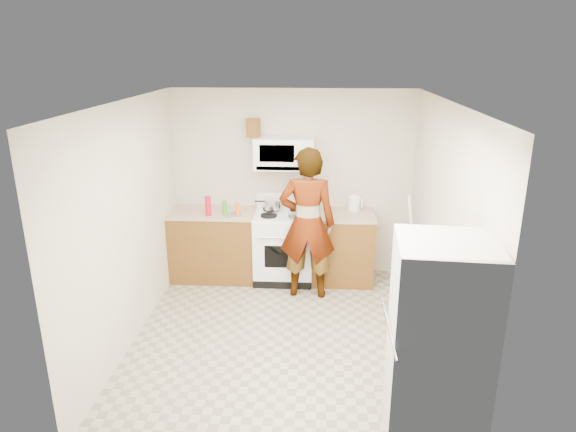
# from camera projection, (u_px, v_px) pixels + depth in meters

# --- Properties ---
(floor) EXTENTS (3.60, 3.60, 0.00)m
(floor) POSITION_uv_depth(u_px,v_px,m) (284.00, 336.00, 5.58)
(floor) COLOR gray
(floor) RESTS_ON ground
(back_wall) EXTENTS (3.20, 0.02, 2.50)m
(back_wall) POSITION_uv_depth(u_px,v_px,m) (293.00, 184.00, 6.89)
(back_wall) COLOR beige
(back_wall) RESTS_ON floor
(right_wall) EXTENTS (0.02, 3.60, 2.50)m
(right_wall) POSITION_uv_depth(u_px,v_px,m) (443.00, 231.00, 5.10)
(right_wall) COLOR beige
(right_wall) RESTS_ON floor
(cabinet_left) EXTENTS (1.12, 0.62, 0.90)m
(cabinet_left) POSITION_uv_depth(u_px,v_px,m) (214.00, 246.00, 6.91)
(cabinet_left) COLOR brown
(cabinet_left) RESTS_ON floor
(counter_left) EXTENTS (1.14, 0.64, 0.03)m
(counter_left) POSITION_uv_depth(u_px,v_px,m) (213.00, 213.00, 6.76)
(counter_left) COLOR tan
(counter_left) RESTS_ON cabinet_left
(cabinet_right) EXTENTS (0.80, 0.62, 0.90)m
(cabinet_right) POSITION_uv_depth(u_px,v_px,m) (342.00, 248.00, 6.81)
(cabinet_right) COLOR brown
(cabinet_right) RESTS_ON floor
(counter_right) EXTENTS (0.82, 0.64, 0.03)m
(counter_right) POSITION_uv_depth(u_px,v_px,m) (343.00, 215.00, 6.67)
(counter_right) COLOR tan
(counter_right) RESTS_ON cabinet_right
(gas_range) EXTENTS (0.76, 0.65, 1.13)m
(gas_range) POSITION_uv_depth(u_px,v_px,m) (284.00, 245.00, 6.84)
(gas_range) COLOR white
(gas_range) RESTS_ON floor
(microwave) EXTENTS (0.76, 0.38, 0.40)m
(microwave) POSITION_uv_depth(u_px,v_px,m) (284.00, 153.00, 6.58)
(microwave) COLOR white
(microwave) RESTS_ON back_wall
(person) EXTENTS (0.70, 0.47, 1.89)m
(person) POSITION_uv_depth(u_px,v_px,m) (307.00, 224.00, 6.25)
(person) COLOR tan
(person) RESTS_ON floor
(fridge) EXTENTS (0.75, 0.75, 1.70)m
(fridge) POSITION_uv_depth(u_px,v_px,m) (437.00, 348.00, 3.83)
(fridge) COLOR beige
(fridge) RESTS_ON floor
(kettle) EXTENTS (0.16, 0.16, 0.18)m
(kettle) POSITION_uv_depth(u_px,v_px,m) (354.00, 203.00, 6.79)
(kettle) COLOR white
(kettle) RESTS_ON counter_right
(jug) EXTENTS (0.18, 0.18, 0.24)m
(jug) POSITION_uv_depth(u_px,v_px,m) (253.00, 128.00, 6.50)
(jug) COLOR brown
(jug) RESTS_ON microwave
(saucepan) EXTENTS (0.26, 0.26, 0.12)m
(saucepan) POSITION_uv_depth(u_px,v_px,m) (273.00, 204.00, 6.78)
(saucepan) COLOR silver
(saucepan) RESTS_ON gas_range
(tray) EXTENTS (0.28, 0.22, 0.05)m
(tray) POSITION_uv_depth(u_px,v_px,m) (299.00, 215.00, 6.54)
(tray) COLOR white
(tray) RESTS_ON gas_range
(bottle_spray) EXTENTS (0.08, 0.08, 0.25)m
(bottle_spray) POSITION_uv_depth(u_px,v_px,m) (208.00, 206.00, 6.55)
(bottle_spray) COLOR red
(bottle_spray) RESTS_ON counter_left
(bottle_hot_sauce) EXTENTS (0.06, 0.06, 0.16)m
(bottle_hot_sauce) POSITION_uv_depth(u_px,v_px,m) (238.00, 209.00, 6.58)
(bottle_hot_sauce) COLOR #FB591B
(bottle_hot_sauce) RESTS_ON counter_left
(bottle_green_cap) EXTENTS (0.07, 0.07, 0.18)m
(bottle_green_cap) POSITION_uv_depth(u_px,v_px,m) (225.00, 208.00, 6.61)
(bottle_green_cap) COLOR #29941B
(bottle_green_cap) RESTS_ON counter_left
(pot_lid) EXTENTS (0.29, 0.29, 0.01)m
(pot_lid) POSITION_uv_depth(u_px,v_px,m) (232.00, 214.00, 6.62)
(pot_lid) COLOR silver
(pot_lid) RESTS_ON counter_left
(broom) EXTENTS (0.26, 0.19, 1.35)m
(broom) POSITION_uv_depth(u_px,v_px,m) (413.00, 248.00, 6.20)
(broom) COLOR white
(broom) RESTS_ON floor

